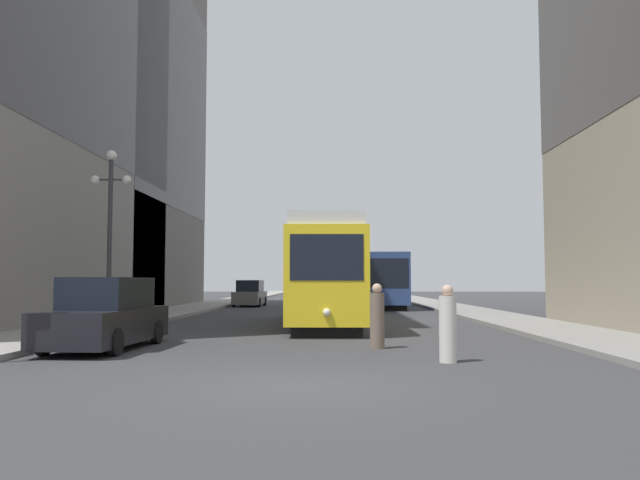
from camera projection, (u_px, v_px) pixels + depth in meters
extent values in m
plane|color=#38383A|center=(298.00, 386.00, 10.40)|extent=(200.00, 200.00, 0.00)
cube|color=gray|center=(224.00, 302.00, 50.47)|extent=(3.22, 120.00, 0.15)
cube|color=gray|center=(428.00, 302.00, 50.15)|extent=(3.22, 120.00, 0.15)
cube|color=black|center=(327.00, 321.00, 24.99)|extent=(2.32, 11.44, 0.35)
cube|color=yellow|center=(327.00, 277.00, 25.10)|extent=(2.72, 12.43, 3.10)
cube|color=black|center=(327.00, 259.00, 25.15)|extent=(2.74, 11.94, 1.08)
cube|color=silver|center=(327.00, 233.00, 25.22)|extent=(2.51, 12.18, 0.44)
cube|color=black|center=(327.00, 257.00, 18.97)|extent=(2.21, 0.10, 1.40)
sphere|color=#F2EACC|center=(327.00, 312.00, 18.79)|extent=(0.24, 0.24, 0.24)
cube|color=black|center=(382.00, 305.00, 42.17)|extent=(2.35, 10.81, 0.35)
cube|color=#334C8C|center=(382.00, 279.00, 42.28)|extent=(2.74, 11.75, 3.10)
cube|color=black|center=(382.00, 271.00, 42.32)|extent=(2.77, 11.29, 1.30)
cube|color=black|center=(389.00, 273.00, 36.48)|extent=(2.30, 0.12, 1.71)
cylinder|color=black|center=(234.00, 302.00, 42.86)|extent=(0.20, 0.65, 0.64)
cylinder|color=black|center=(241.00, 301.00, 45.67)|extent=(0.20, 0.65, 0.64)
cylinder|color=black|center=(259.00, 302.00, 42.78)|extent=(0.20, 0.65, 0.64)
cylinder|color=black|center=(265.00, 301.00, 45.58)|extent=(0.20, 0.65, 0.64)
cube|color=slate|center=(250.00, 298.00, 44.24)|extent=(1.93, 4.59, 0.84)
cube|color=black|center=(250.00, 286.00, 44.41)|extent=(1.66, 2.54, 0.80)
cylinder|color=black|center=(43.00, 342.00, 14.66)|extent=(0.21, 0.65, 0.64)
cylinder|color=black|center=(96.00, 332.00, 17.61)|extent=(0.21, 0.65, 0.64)
cylinder|color=black|center=(115.00, 342.00, 14.55)|extent=(0.21, 0.65, 0.64)
cylinder|color=black|center=(157.00, 332.00, 17.50)|extent=(0.21, 0.65, 0.64)
cube|color=black|center=(105.00, 325.00, 16.10)|extent=(2.00, 4.85, 0.84)
cube|color=black|center=(108.00, 293.00, 16.27)|extent=(1.70, 2.69, 0.80)
cylinder|color=#6B5B4C|center=(377.00, 321.00, 16.23)|extent=(0.37, 0.37, 1.42)
sphere|color=tan|center=(377.00, 288.00, 16.29)|extent=(0.25, 0.25, 0.25)
cylinder|color=beige|center=(448.00, 329.00, 13.44)|extent=(0.37, 0.37, 1.41)
sphere|color=tan|center=(447.00, 291.00, 13.49)|extent=(0.25, 0.25, 0.25)
cylinder|color=#333338|center=(110.00, 243.00, 21.80)|extent=(0.16, 0.16, 5.79)
sphere|color=white|center=(111.00, 155.00, 22.00)|extent=(0.36, 0.36, 0.36)
sphere|color=white|center=(95.00, 180.00, 21.95)|extent=(0.31, 0.31, 0.31)
sphere|color=white|center=(127.00, 180.00, 21.93)|extent=(0.31, 0.31, 0.31)
cube|color=#333338|center=(111.00, 180.00, 21.94)|extent=(1.10, 0.06, 0.06)
cube|color=slate|center=(97.00, 112.00, 42.45)|extent=(11.03, 18.08, 26.12)
cube|color=#383538|center=(97.00, 93.00, 42.53)|extent=(11.07, 18.12, 15.67)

